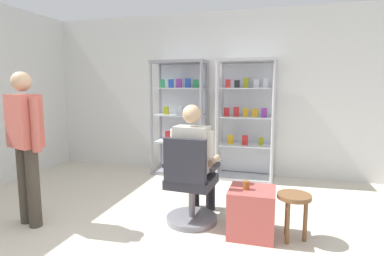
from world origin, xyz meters
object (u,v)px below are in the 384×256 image
Objects in this scene: standing_customer at (26,139)px; wooden_stool at (294,204)px; display_cabinet_left at (181,117)px; tea_glass at (246,185)px; storage_crate at (252,212)px; display_cabinet_right at (246,119)px; seated_shopkeeper at (195,156)px; office_chair at (190,189)px.

standing_customer reaches higher than wooden_stool.
tea_glass is (1.31, -1.99, -0.45)m from display_cabinet_left.
tea_glass is at bearing -158.93° from storage_crate.
storage_crate is at bearing 21.07° from tea_glass.
wooden_stool is (0.45, 0.03, -0.15)m from tea_glass.
display_cabinet_left is at bearing 179.96° from display_cabinet_right.
display_cabinet_right is at bearing 77.62° from seated_shopkeeper.
display_cabinet_right reaches higher than storage_crate.
display_cabinet_left is 2.71m from wooden_stool.
display_cabinet_left reaches higher than seated_shopkeeper.
storage_crate is (0.65, -0.24, -0.48)m from seated_shopkeeper.
standing_customer is at bearing -163.94° from office_chair.
storage_crate is (0.27, -1.97, -0.73)m from display_cabinet_right.
display_cabinet_left reaches higher than storage_crate.
display_cabinet_right is at bearing 49.24° from standing_customer.
seated_shopkeeper reaches higher than storage_crate.
tea_glass is 2.32m from standing_customer.
office_chair is 2.10× the size of wooden_stool.
seated_shopkeeper is at bearing 159.85° from storage_crate.
seated_shopkeeper is 0.79× the size of standing_customer.
office_chair is at bearing 170.77° from tea_glass.
office_chair reaches higher than tea_glass.
display_cabinet_right is 22.64× the size of tea_glass.
wooden_stool is (0.67, -1.96, -0.61)m from display_cabinet_right.
standing_customer is at bearing -130.76° from display_cabinet_right.
display_cabinet_left is 22.64× the size of tea_glass.
tea_glass is at bearing 9.51° from standing_customer.
office_chair is 1.06m from wooden_stool.
display_cabinet_left is 4.15× the size of wooden_stool.
tea_glass is (0.59, -0.26, -0.20)m from seated_shopkeeper.
standing_customer is at bearing -158.98° from seated_shopkeeper.
display_cabinet_right reaches higher than office_chair.
display_cabinet_right reaches higher than wooden_stool.
display_cabinet_right is 3.13m from standing_customer.
storage_crate is 1.04× the size of wooden_stool.
display_cabinet_right is 1.98× the size of office_chair.
wooden_stool is at bearing -12.58° from seated_shopkeeper.
wooden_stool is at bearing 0.75° from storage_crate.
display_cabinet_left is 1.89m from seated_shopkeeper.
display_cabinet_left reaches higher than tea_glass.
standing_customer is (-2.31, -0.40, 0.70)m from storage_crate.
standing_customer is (-2.25, -0.38, 0.42)m from tea_glass.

